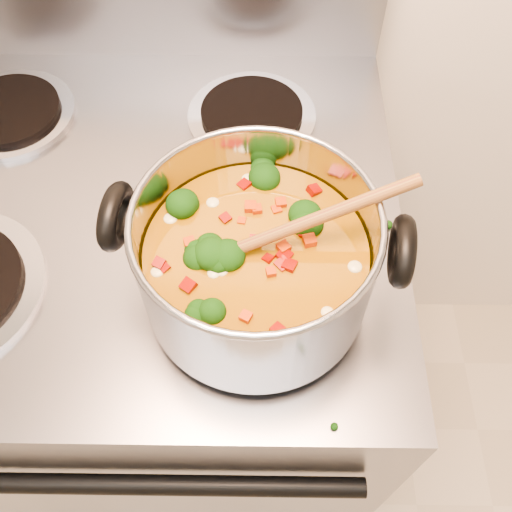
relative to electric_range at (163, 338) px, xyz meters
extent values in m
cube|color=gray|center=(0.00, 0.00, -0.01)|extent=(0.75, 0.65, 0.92)
cube|color=gray|center=(0.00, 0.30, 0.53)|extent=(0.75, 0.03, 0.16)
cylinder|color=black|center=(0.00, -0.34, 0.33)|extent=(0.64, 0.02, 0.02)
cylinder|color=#A5A5AD|center=(0.18, -0.15, 0.46)|extent=(0.23, 0.23, 0.01)
cylinder|color=black|center=(0.18, -0.15, 0.46)|extent=(0.18, 0.18, 0.01)
cylinder|color=#A5A5AD|center=(-0.18, 0.15, 0.46)|extent=(0.19, 0.19, 0.01)
cylinder|color=black|center=(-0.18, 0.15, 0.46)|extent=(0.15, 0.15, 0.01)
cylinder|color=#A5A5AD|center=(0.18, 0.15, 0.46)|extent=(0.19, 0.19, 0.01)
cylinder|color=black|center=(0.18, 0.15, 0.46)|extent=(0.15, 0.15, 0.01)
cylinder|color=#A09FA7|center=(0.19, -0.16, 0.54)|extent=(0.25, 0.25, 0.14)
torus|color=#A09FA7|center=(0.19, -0.16, 0.61)|extent=(0.25, 0.25, 0.01)
cylinder|color=#8A5B0C|center=(0.19, -0.16, 0.51)|extent=(0.24, 0.24, 0.08)
torus|color=black|center=(0.05, -0.14, 0.58)|extent=(0.03, 0.08, 0.08)
torus|color=black|center=(0.33, -0.17, 0.58)|extent=(0.03, 0.08, 0.08)
ellipsoid|color=black|center=(0.24, -0.16, 0.56)|extent=(0.04, 0.04, 0.03)
ellipsoid|color=black|center=(0.10, -0.14, 0.56)|extent=(0.04, 0.04, 0.03)
ellipsoid|color=black|center=(0.09, -0.14, 0.56)|extent=(0.04, 0.04, 0.03)
ellipsoid|color=black|center=(0.24, -0.19, 0.56)|extent=(0.04, 0.04, 0.03)
ellipsoid|color=black|center=(0.17, -0.17, 0.56)|extent=(0.04, 0.04, 0.03)
ellipsoid|color=black|center=(0.14, -0.11, 0.56)|extent=(0.04, 0.04, 0.03)
ellipsoid|color=black|center=(0.09, -0.17, 0.56)|extent=(0.04, 0.04, 0.03)
ellipsoid|color=#850704|center=(0.20, -0.22, 0.56)|extent=(0.01, 0.01, 0.01)
ellipsoid|color=#850704|center=(0.09, -0.17, 0.56)|extent=(0.01, 0.01, 0.01)
ellipsoid|color=#850704|center=(0.26, -0.21, 0.56)|extent=(0.01, 0.01, 0.01)
ellipsoid|color=#850704|center=(0.25, -0.19, 0.56)|extent=(0.01, 0.01, 0.01)
ellipsoid|color=#850704|center=(0.20, -0.12, 0.56)|extent=(0.01, 0.01, 0.01)
ellipsoid|color=#850704|center=(0.27, -0.11, 0.56)|extent=(0.01, 0.01, 0.01)
ellipsoid|color=#850704|center=(0.27, -0.19, 0.56)|extent=(0.01, 0.01, 0.01)
ellipsoid|color=#850704|center=(0.27, -0.18, 0.56)|extent=(0.01, 0.01, 0.01)
ellipsoid|color=#850704|center=(0.17, -0.11, 0.56)|extent=(0.01, 0.01, 0.01)
ellipsoid|color=#850704|center=(0.23, -0.14, 0.56)|extent=(0.01, 0.01, 0.01)
ellipsoid|color=#850704|center=(0.20, -0.07, 0.56)|extent=(0.01, 0.01, 0.01)
ellipsoid|color=#850704|center=(0.23, -0.12, 0.56)|extent=(0.01, 0.01, 0.01)
ellipsoid|color=#850704|center=(0.16, -0.09, 0.56)|extent=(0.01, 0.01, 0.01)
ellipsoid|color=#B13309|center=(0.13, -0.12, 0.56)|extent=(0.01, 0.01, 0.01)
ellipsoid|color=#B13309|center=(0.17, -0.21, 0.56)|extent=(0.01, 0.01, 0.01)
ellipsoid|color=#B13309|center=(0.24, -0.14, 0.56)|extent=(0.01, 0.01, 0.01)
ellipsoid|color=#B13309|center=(0.24, -0.07, 0.56)|extent=(0.01, 0.01, 0.01)
ellipsoid|color=#B13309|center=(0.12, -0.22, 0.56)|extent=(0.01, 0.01, 0.01)
ellipsoid|color=#B13309|center=(0.22, -0.24, 0.56)|extent=(0.01, 0.01, 0.01)
ellipsoid|color=#B13309|center=(0.28, -0.16, 0.56)|extent=(0.01, 0.01, 0.01)
ellipsoid|color=#B13309|center=(0.17, -0.21, 0.56)|extent=(0.01, 0.01, 0.01)
ellipsoid|color=#B13309|center=(0.28, -0.19, 0.56)|extent=(0.01, 0.01, 0.01)
ellipsoid|color=#B13309|center=(0.16, -0.18, 0.56)|extent=(0.01, 0.01, 0.01)
ellipsoid|color=#B13309|center=(0.24, -0.09, 0.56)|extent=(0.01, 0.01, 0.01)
ellipsoid|color=beige|center=(0.25, -0.12, 0.56)|extent=(0.02, 0.02, 0.01)
ellipsoid|color=beige|center=(0.19, -0.11, 0.56)|extent=(0.02, 0.02, 0.01)
ellipsoid|color=beige|center=(0.10, -0.17, 0.56)|extent=(0.02, 0.02, 0.01)
ellipsoid|color=beige|center=(0.14, -0.23, 0.56)|extent=(0.02, 0.02, 0.01)
ellipsoid|color=beige|center=(0.15, -0.22, 0.56)|extent=(0.02, 0.02, 0.01)
ellipsoid|color=beige|center=(0.17, -0.21, 0.56)|extent=(0.02, 0.02, 0.01)
ellipsoid|color=beige|center=(0.23, -0.14, 0.56)|extent=(0.02, 0.02, 0.01)
ellipsoid|color=beige|center=(0.14, -0.24, 0.56)|extent=(0.02, 0.02, 0.01)
ellipsoid|color=beige|center=(0.21, -0.18, 0.56)|extent=(0.02, 0.02, 0.01)
ellipsoid|color=olive|center=(0.14, -0.17, 0.55)|extent=(0.07, 0.05, 0.04)
cylinder|color=olive|center=(0.25, -0.14, 0.59)|extent=(0.21, 0.06, 0.09)
ellipsoid|color=black|center=(0.29, -0.27, 0.46)|extent=(0.01, 0.01, 0.01)
ellipsoid|color=black|center=(0.20, -0.31, 0.46)|extent=(0.01, 0.01, 0.01)
camera|label=1|loc=(0.19, -0.48, 1.04)|focal=40.00mm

